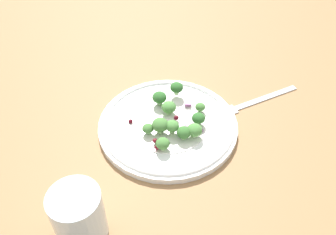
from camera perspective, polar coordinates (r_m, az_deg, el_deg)
name	(u,v)px	position (r cm, az deg, el deg)	size (l,w,h in cm)	color
ground_plane	(175,123)	(70.80, 1.03, -0.94)	(180.00, 180.00, 2.00)	olive
plate	(168,125)	(67.96, 0.00, -1.11)	(25.90, 25.90, 1.70)	white
dressing_pool	(168,123)	(67.65, 0.00, -0.85)	(15.02, 15.02, 0.20)	white
broccoli_floret_0	(198,118)	(66.39, 4.79, -0.15)	(2.43, 2.43, 2.46)	#8EB77A
broccoli_floret_1	(169,107)	(68.38, 0.13, 1.58)	(2.73, 2.73, 2.76)	#9EC684
broccoli_floret_2	(195,130)	(64.18, 4.18, -1.99)	(2.73, 2.73, 2.76)	#ADD18E
broccoli_floret_3	(184,133)	(63.92, 2.49, -2.39)	(2.57, 2.57, 2.60)	#9EC684
broccoli_floret_4	(177,88)	(71.74, 1.36, 4.68)	(2.56, 2.56, 2.59)	#ADD18E
broccoli_floret_5	(148,128)	(64.88, -3.22, -1.72)	(2.07, 2.07, 2.10)	#8EB77A
broccoli_floret_6	(163,144)	(62.21, -0.82, -4.12)	(2.44, 2.44, 2.47)	#ADD18E
broccoli_floret_7	(172,126)	(64.44, 0.65, -1.38)	(2.46, 2.46, 2.49)	#8EB77A
broccoli_floret_8	(160,125)	(64.44, -1.24, -1.21)	(3.00, 3.00, 3.04)	#9EC684
broccoli_floret_9	(159,98)	(70.07, -1.39, 3.11)	(2.76, 2.76, 2.80)	#8EB77A
broccoli_floret_10	(200,107)	(69.13, 5.07, 1.64)	(1.93, 1.93, 1.95)	#8EB77A
cranberry_0	(176,118)	(67.41, 1.29, -0.05)	(0.91, 0.91, 0.91)	#4C0A14
cranberry_1	(157,147)	(62.73, -1.72, -4.71)	(0.84, 0.84, 0.84)	maroon
cranberry_2	(131,121)	(67.72, -5.88, -0.61)	(0.82, 0.82, 0.82)	#4C0A14
cranberry_3	(155,141)	(63.47, -2.04, -3.68)	(0.88, 0.88, 0.88)	maroon
onion_bit_0	(185,128)	(65.98, 2.68, -1.72)	(1.22, 0.91, 0.49)	#843D75
onion_bit_1	(201,129)	(66.18, 5.23, -1.82)	(0.93, 0.89, 0.43)	#843D75
onion_bit_2	(187,102)	(70.95, 2.95, 2.37)	(1.25, 1.38, 0.56)	#A35B93
fork	(254,102)	(75.59, 13.32, 2.45)	(7.74, 18.18, 0.50)	silver
water_glass	(79,216)	(53.49, -13.83, -14.68)	(7.33, 7.33, 8.90)	silver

